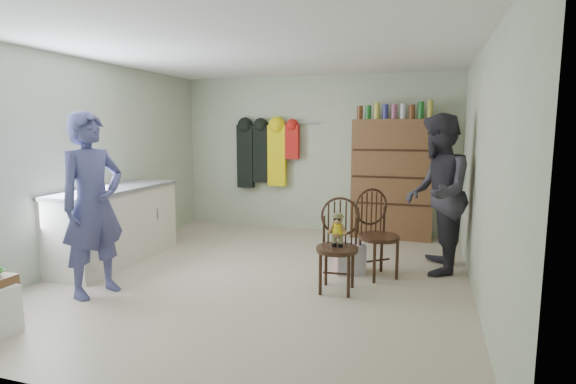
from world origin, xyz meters
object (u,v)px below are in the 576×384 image
(chair_front, at_px, (338,239))
(chair_far, at_px, (376,230))
(counter, at_px, (116,224))
(dresser, at_px, (392,178))

(chair_front, relative_size, chair_far, 0.97)
(counter, xyz_separation_m, chair_far, (3.18, 0.40, 0.06))
(dresser, bearing_deg, chair_front, -97.93)
(chair_front, xyz_separation_m, chair_far, (0.32, 0.57, -0.01))
(counter, relative_size, dresser, 0.90)
(chair_far, distance_m, dresser, 1.94)
(chair_front, bearing_deg, counter, 174.93)
(chair_far, bearing_deg, counter, 147.65)
(chair_far, bearing_deg, dresser, 49.90)
(counter, xyz_separation_m, chair_front, (2.86, -0.17, 0.07))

